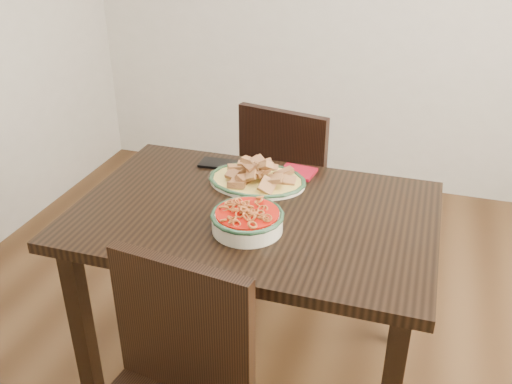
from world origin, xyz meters
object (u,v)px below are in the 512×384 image
(fish_plate, at_px, (257,173))
(dining_table, at_px, (254,233))
(chair_far, at_px, (291,182))
(noodle_bowl, at_px, (247,218))
(smartphone, at_px, (221,164))

(fish_plate, bearing_deg, dining_table, -75.39)
(chair_far, height_order, fish_plate, chair_far)
(chair_far, distance_m, noodle_bowl, 0.91)
(chair_far, bearing_deg, fish_plate, 100.79)
(dining_table, bearing_deg, noodle_bowl, -82.09)
(dining_table, height_order, smartphone, smartphone)
(fish_plate, bearing_deg, smartphone, 150.15)
(dining_table, bearing_deg, chair_far, 93.67)
(chair_far, xyz_separation_m, noodle_bowl, (0.06, -0.86, 0.29))
(fish_plate, xyz_separation_m, smartphone, (-0.19, 0.11, -0.04))
(chair_far, relative_size, smartphone, 5.37)
(fish_plate, bearing_deg, noodle_bowl, -78.02)
(smartphone, bearing_deg, fish_plate, -32.76)
(fish_plate, distance_m, smartphone, 0.22)
(dining_table, xyz_separation_m, noodle_bowl, (0.02, -0.13, 0.14))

